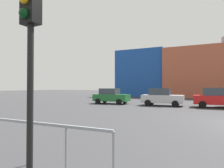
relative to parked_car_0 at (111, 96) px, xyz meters
The scene contains 5 objects.
parked_car_0 is the anchor object (origin of this frame).
parked_car_1 5.64m from the parked_car_0, ahead, with size 4.01×1.97×1.74m.
parked_car_2 10.55m from the parked_car_0, ahead, with size 4.14×2.03×1.79m.
traffic_light_near_left 17.80m from the parked_car_0, 70.14° to the right, with size 0.37×0.37×3.94m.
pedestrian_railing 16.69m from the parked_car_0, 73.53° to the right, with size 5.57×0.06×1.03m.
Camera 1 is at (-2.63, -10.89, 1.83)m, focal length 30.21 mm.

